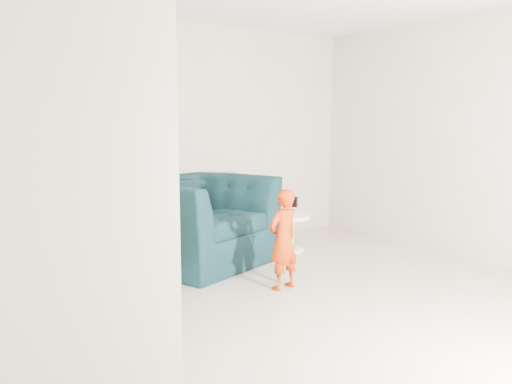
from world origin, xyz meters
TOP-DOWN VIEW (x-y plane):
  - floor at (0.00, 0.00)m, footprint 5.50×5.50m
  - back_wall at (0.00, 2.75)m, footprint 5.00×0.00m
  - right_wall at (2.50, 0.00)m, footprint 0.00×5.50m
  - armchair at (-0.09, 1.95)m, footprint 1.77×1.66m
  - toddler at (0.14, 0.73)m, footprint 0.37×0.28m
  - side_table at (1.09, 1.84)m, footprint 0.43×0.43m
  - staircase at (-2.00, 0.55)m, footprint 1.02×3.03m
  - cushion at (-0.10, 2.16)m, footprint 0.36×0.17m
  - throw at (-0.71, 1.95)m, footprint 0.05×0.49m
  - phone at (0.23, 0.69)m, footprint 0.03×0.05m

SIDE VIEW (x-z plane):
  - floor at x=0.00m, z-range 0.00..0.00m
  - side_table at x=1.09m, z-range 0.07..0.51m
  - armchair at x=-0.09m, z-range 0.00..0.93m
  - toddler at x=0.14m, z-range 0.00..0.93m
  - throw at x=-0.71m, z-range 0.31..0.86m
  - cushion at x=-0.10m, z-range 0.53..0.89m
  - phone at x=0.23m, z-range 0.76..0.86m
  - staircase at x=-2.00m, z-range -0.86..2.76m
  - right_wall at x=2.50m, z-range -1.40..4.10m
  - back_wall at x=0.00m, z-range -1.15..3.85m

